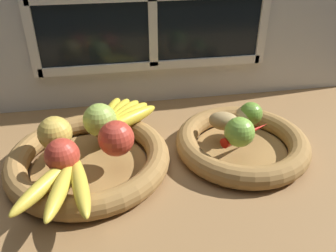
{
  "coord_description": "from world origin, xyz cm",
  "views": [
    {
      "loc": [
        -12.58,
        -65.7,
        47.94
      ],
      "look_at": [
        -1.12,
        -1.95,
        9.06
      ],
      "focal_mm": 36.74,
      "sensor_mm": 36.0,
      "label": 1
    }
  ],
  "objects_px": {
    "potato_back": "(245,115)",
    "lime_near": "(239,132)",
    "banana_bunch_back": "(120,116)",
    "potato_oblong": "(224,121)",
    "fruit_bowl_right": "(242,143)",
    "apple_golden_left": "(55,133)",
    "banana_bunch_front": "(63,184)",
    "fruit_bowl_left": "(89,159)",
    "apple_green_back": "(100,120)",
    "apple_red_right": "(116,138)",
    "lime_far": "(251,114)",
    "chili_pepper": "(247,133)",
    "apple_red_front": "(62,155)"
  },
  "relations": [
    {
      "from": "banana_bunch_back",
      "to": "chili_pepper",
      "type": "height_order",
      "value": "banana_bunch_back"
    },
    {
      "from": "apple_golden_left",
      "to": "potato_back",
      "type": "relative_size",
      "value": 1.09
    },
    {
      "from": "apple_green_back",
      "to": "banana_bunch_front",
      "type": "relative_size",
      "value": 0.4
    },
    {
      "from": "apple_red_front",
      "to": "banana_bunch_back",
      "type": "distance_m",
      "value": 0.21
    },
    {
      "from": "fruit_bowl_left",
      "to": "lime_near",
      "type": "bearing_deg",
      "value": -7.2
    },
    {
      "from": "fruit_bowl_right",
      "to": "potato_back",
      "type": "distance_m",
      "value": 0.07
    },
    {
      "from": "fruit_bowl_left",
      "to": "apple_green_back",
      "type": "relative_size",
      "value": 4.68
    },
    {
      "from": "apple_red_right",
      "to": "chili_pepper",
      "type": "distance_m",
      "value": 0.3
    },
    {
      "from": "fruit_bowl_right",
      "to": "potato_oblong",
      "type": "relative_size",
      "value": 4.39
    },
    {
      "from": "banana_bunch_back",
      "to": "lime_far",
      "type": "relative_size",
      "value": 3.25
    },
    {
      "from": "apple_red_right",
      "to": "apple_golden_left",
      "type": "bearing_deg",
      "value": 160.37
    },
    {
      "from": "apple_green_back",
      "to": "potato_back",
      "type": "xyz_separation_m",
      "value": [
        0.35,
        -0.01,
        -0.02
      ]
    },
    {
      "from": "banana_bunch_back",
      "to": "potato_oblong",
      "type": "xyz_separation_m",
      "value": [
        0.24,
        -0.07,
        0.0
      ]
    },
    {
      "from": "potato_oblong",
      "to": "lime_near",
      "type": "height_order",
      "value": "lime_near"
    },
    {
      "from": "fruit_bowl_right",
      "to": "chili_pepper",
      "type": "height_order",
      "value": "chili_pepper"
    },
    {
      "from": "apple_red_right",
      "to": "chili_pepper",
      "type": "bearing_deg",
      "value": 2.01
    },
    {
      "from": "fruit_bowl_right",
      "to": "apple_golden_left",
      "type": "distance_m",
      "value": 0.43
    },
    {
      "from": "banana_bunch_front",
      "to": "fruit_bowl_left",
      "type": "bearing_deg",
      "value": 72.47
    },
    {
      "from": "potato_back",
      "to": "banana_bunch_back",
      "type": "bearing_deg",
      "value": 169.34
    },
    {
      "from": "apple_golden_left",
      "to": "potato_back",
      "type": "distance_m",
      "value": 0.44
    },
    {
      "from": "fruit_bowl_right",
      "to": "apple_golden_left",
      "type": "bearing_deg",
      "value": 177.46
    },
    {
      "from": "apple_golden_left",
      "to": "apple_red_right",
      "type": "xyz_separation_m",
      "value": [
        0.13,
        -0.05,
        0.0
      ]
    },
    {
      "from": "fruit_bowl_left",
      "to": "apple_red_front",
      "type": "height_order",
      "value": "apple_red_front"
    },
    {
      "from": "potato_back",
      "to": "apple_green_back",
      "type": "bearing_deg",
      "value": 178.47
    },
    {
      "from": "apple_red_front",
      "to": "potato_oblong",
      "type": "relative_size",
      "value": 0.96
    },
    {
      "from": "potato_oblong",
      "to": "chili_pepper",
      "type": "distance_m",
      "value": 0.06
    },
    {
      "from": "banana_bunch_front",
      "to": "lime_far",
      "type": "distance_m",
      "value": 0.46
    },
    {
      "from": "apple_red_front",
      "to": "lime_far",
      "type": "xyz_separation_m",
      "value": [
        0.43,
        0.11,
        -0.01
      ]
    },
    {
      "from": "potato_oblong",
      "to": "banana_bunch_back",
      "type": "bearing_deg",
      "value": 162.97
    },
    {
      "from": "banana_bunch_back",
      "to": "fruit_bowl_right",
      "type": "bearing_deg",
      "value": -20.37
    },
    {
      "from": "apple_red_front",
      "to": "lime_far",
      "type": "bearing_deg",
      "value": 13.68
    },
    {
      "from": "lime_near",
      "to": "banana_bunch_front",
      "type": "bearing_deg",
      "value": -167.0
    },
    {
      "from": "apple_golden_left",
      "to": "lime_near",
      "type": "distance_m",
      "value": 0.4
    },
    {
      "from": "lime_near",
      "to": "chili_pepper",
      "type": "xyz_separation_m",
      "value": [
        0.03,
        0.02,
        -0.02
      ]
    },
    {
      "from": "apple_golden_left",
      "to": "banana_bunch_front",
      "type": "relative_size",
      "value": 0.38
    },
    {
      "from": "apple_green_back",
      "to": "apple_golden_left",
      "type": "xyz_separation_m",
      "value": [
        -0.1,
        -0.04,
        -0.0
      ]
    },
    {
      "from": "apple_green_back",
      "to": "lime_near",
      "type": "relative_size",
      "value": 1.15
    },
    {
      "from": "fruit_bowl_right",
      "to": "potato_oblong",
      "type": "distance_m",
      "value": 0.07
    },
    {
      "from": "apple_red_front",
      "to": "lime_far",
      "type": "relative_size",
      "value": 1.23
    },
    {
      "from": "apple_green_back",
      "to": "chili_pepper",
      "type": "height_order",
      "value": "apple_green_back"
    },
    {
      "from": "fruit_bowl_right",
      "to": "banana_bunch_front",
      "type": "distance_m",
      "value": 0.42
    },
    {
      "from": "apple_red_front",
      "to": "apple_red_right",
      "type": "height_order",
      "value": "apple_red_right"
    },
    {
      "from": "apple_green_back",
      "to": "fruit_bowl_left",
      "type": "bearing_deg",
      "value": -118.57
    },
    {
      "from": "lime_far",
      "to": "chili_pepper",
      "type": "bearing_deg",
      "value": -118.18
    },
    {
      "from": "potato_back",
      "to": "lime_near",
      "type": "relative_size",
      "value": 1.01
    },
    {
      "from": "chili_pepper",
      "to": "fruit_bowl_left",
      "type": "bearing_deg",
      "value": 151.49
    },
    {
      "from": "banana_bunch_back",
      "to": "potato_back",
      "type": "distance_m",
      "value": 0.31
    },
    {
      "from": "fruit_bowl_left",
      "to": "lime_far",
      "type": "relative_size",
      "value": 6.42
    },
    {
      "from": "banana_bunch_back",
      "to": "potato_oblong",
      "type": "relative_size",
      "value": 2.54
    },
    {
      "from": "potato_oblong",
      "to": "apple_red_right",
      "type": "bearing_deg",
      "value": -167.36
    }
  ]
}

